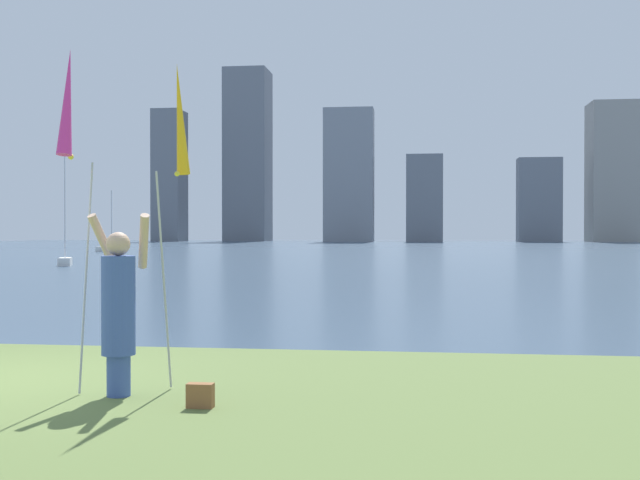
# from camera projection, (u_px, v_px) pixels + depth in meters

# --- Properties ---
(ground) EXTENTS (120.00, 138.00, 0.12)m
(ground) POSITION_uv_depth(u_px,v_px,m) (351.00, 254.00, 59.78)
(ground) COLOR #5B7038
(person) EXTENTS (0.73, 0.54, 1.98)m
(person) POSITION_uv_depth(u_px,v_px,m) (119.00, 306.00, 8.38)
(person) COLOR #3F59A5
(person) RESTS_ON ground
(kite_flag_left) EXTENTS (0.16, 0.80, 3.72)m
(kite_flag_left) POSITION_uv_depth(u_px,v_px,m) (68.00, 110.00, 8.16)
(kite_flag_left) COLOR #B2B2B7
(kite_flag_left) RESTS_ON ground
(kite_flag_right) EXTENTS (0.16, 1.06, 3.72)m
(kite_flag_right) POSITION_uv_depth(u_px,v_px,m) (180.00, 126.00, 9.04)
(kite_flag_right) COLOR #B2B2B7
(kite_flag_right) RESTS_ON ground
(bag) EXTENTS (0.27, 0.13, 0.25)m
(bag) POSITION_uv_depth(u_px,v_px,m) (200.00, 396.00, 7.83)
(bag) COLOR brown
(bag) RESTS_ON ground
(sailboat_3) EXTENTS (1.12, 1.73, 5.87)m
(sailboat_3) POSITION_uv_depth(u_px,v_px,m) (65.00, 259.00, 38.70)
(sailboat_3) COLOR silver
(sailboat_3) RESTS_ON ground
(sailboat_5) EXTENTS (2.75, 1.35, 5.00)m
(sailboat_5) POSITION_uv_depth(u_px,v_px,m) (112.00, 248.00, 62.64)
(sailboat_5) COLOR silver
(sailboat_5) RESTS_ON ground
(skyline_tower_0) EXTENTS (4.30, 5.50, 20.32)m
(skyline_tower_0) POSITION_uv_depth(u_px,v_px,m) (170.00, 176.00, 120.35)
(skyline_tower_0) COLOR slate
(skyline_tower_0) RESTS_ON ground
(skyline_tower_1) EXTENTS (6.75, 6.92, 27.25)m
(skyline_tower_1) POSITION_uv_depth(u_px,v_px,m) (248.00, 156.00, 123.66)
(skyline_tower_1) COLOR slate
(skyline_tower_1) RESTS_ON ground
(skyline_tower_2) EXTENTS (7.42, 4.14, 19.97)m
(skyline_tower_2) POSITION_uv_depth(u_px,v_px,m) (349.00, 175.00, 116.42)
(skyline_tower_2) COLOR gray
(skyline_tower_2) RESTS_ON ground
(skyline_tower_3) EXTENTS (5.33, 7.06, 12.86)m
(skyline_tower_3) POSITION_uv_depth(u_px,v_px,m) (424.00, 199.00, 115.80)
(skyline_tower_3) COLOR slate
(skyline_tower_3) RESTS_ON ground
(skyline_tower_4) EXTENTS (6.28, 3.55, 12.44)m
(skyline_tower_4) POSITION_uv_depth(u_px,v_px,m) (539.00, 200.00, 114.90)
(skyline_tower_4) COLOR slate
(skyline_tower_4) RESTS_ON ground
(skyline_tower_5) EXTENTS (6.64, 6.40, 20.70)m
(skyline_tower_5) POSITION_uv_depth(u_px,v_px,m) (612.00, 172.00, 115.16)
(skyline_tower_5) COLOR gray
(skyline_tower_5) RESTS_ON ground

